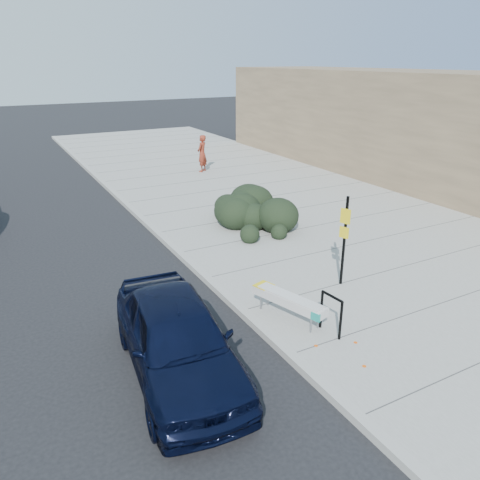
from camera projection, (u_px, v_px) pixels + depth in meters
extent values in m
plane|color=black|center=(244.00, 316.00, 11.09)|extent=(120.00, 120.00, 0.00)
cube|color=gray|center=(309.00, 218.00, 17.65)|extent=(11.20, 50.00, 0.15)
cube|color=#9E9E99|center=(169.00, 244.00, 15.15)|extent=(0.22, 50.00, 0.17)
cylinder|color=gray|center=(311.00, 325.00, 10.08)|extent=(0.04, 0.04, 0.36)
cylinder|color=gray|center=(318.00, 321.00, 10.25)|extent=(0.04, 0.04, 0.36)
cylinder|color=gray|center=(261.00, 302.00, 11.03)|extent=(0.04, 0.04, 0.36)
cylinder|color=gray|center=(268.00, 298.00, 11.20)|extent=(0.04, 0.04, 0.36)
cylinder|color=gray|center=(285.00, 307.00, 10.50)|extent=(0.46, 1.40, 0.03)
cylinder|color=gray|center=(292.00, 303.00, 10.67)|extent=(0.46, 1.40, 0.03)
cube|color=#B2B2B2|center=(289.00, 300.00, 10.54)|extent=(0.93, 1.93, 0.20)
cube|color=yellow|center=(264.00, 285.00, 10.99)|extent=(0.49, 0.48, 0.02)
cube|color=teal|center=(315.00, 317.00, 9.86)|extent=(0.11, 0.22, 0.18)
cylinder|color=black|center=(341.00, 321.00, 9.75)|extent=(0.06, 0.06, 0.89)
cylinder|color=black|center=(321.00, 309.00, 10.18)|extent=(0.06, 0.06, 0.89)
cylinder|color=black|center=(332.00, 297.00, 9.80)|extent=(0.12, 0.58, 0.06)
cube|color=black|center=(344.00, 242.00, 11.90)|extent=(0.07, 0.07, 2.39)
cube|color=yellow|center=(345.00, 216.00, 11.62)|extent=(0.11, 0.27, 0.39)
cube|color=yellow|center=(344.00, 233.00, 11.78)|extent=(0.11, 0.25, 0.29)
ellipsoid|color=black|center=(248.00, 206.00, 16.54)|extent=(2.76, 4.01, 1.37)
imported|color=black|center=(177.00, 338.00, 8.81)|extent=(2.32, 4.75, 1.56)
imported|color=maroon|center=(202.00, 153.00, 24.21)|extent=(0.82, 0.79, 1.89)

